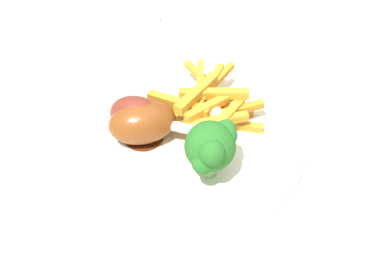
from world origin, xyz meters
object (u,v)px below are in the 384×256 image
dining_table (170,188)px  carrot_fries_pile (208,109)px  fork (104,17)px  chicken_drumstick_far (146,122)px  dinner_plate (192,144)px  chicken_drumstick_near (141,118)px  broccoli_floret_front (211,147)px

dining_table → carrot_fries_pile: bearing=101.7°
carrot_fries_pile → dining_table: bearing=-78.3°
fork → chicken_drumstick_far: bearing=-68.6°
carrot_fries_pile → dinner_plate: bearing=-30.4°
dinner_plate → carrot_fries_pile: bearing=149.6°
dinner_plate → chicken_drumstick_near: chicken_drumstick_near is taller
dinner_plate → broccoli_floret_front: (0.05, 0.02, 0.05)m
chicken_drumstick_far → fork: (-0.29, -0.09, -0.03)m
dinner_plate → chicken_drumstick_near: bearing=-102.2°
carrot_fries_pile → chicken_drumstick_far: chicken_drumstick_far is taller
broccoli_floret_front → fork: bearing=-154.9°
dinner_plate → broccoli_floret_front: 0.08m
dinner_plate → chicken_drumstick_far: bearing=-96.6°
dining_table → fork: (-0.28, -0.11, 0.11)m
dining_table → broccoli_floret_front: broccoli_floret_front is taller
broccoli_floret_front → chicken_drumstick_near: size_ratio=0.59×
dinner_plate → carrot_fries_pile: size_ratio=1.48×
dinner_plate → carrot_fries_pile: 0.05m
dinner_plate → chicken_drumstick_near: (-0.01, -0.06, 0.03)m
dining_table → chicken_drumstick_far: chicken_drumstick_far is taller
dining_table → dinner_plate: 0.12m
dinner_plate → chicken_drumstick_far: size_ratio=1.90×
dinner_plate → fork: (-0.30, -0.15, -0.00)m
broccoli_floret_front → fork: size_ratio=0.37×
broccoli_floret_front → fork: 0.39m
chicken_drumstick_far → fork: chicken_drumstick_far is taller
broccoli_floret_front → chicken_drumstick_near: bearing=-129.8°
carrot_fries_pile → chicken_drumstick_near: chicken_drumstick_near is taller
chicken_drumstick_near → chicken_drumstick_far: chicken_drumstick_near is taller
dining_table → chicken_drumstick_near: 0.15m
fork → chicken_drumstick_near: bearing=-69.4°
broccoli_floret_front → chicken_drumstick_far: bearing=-129.2°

